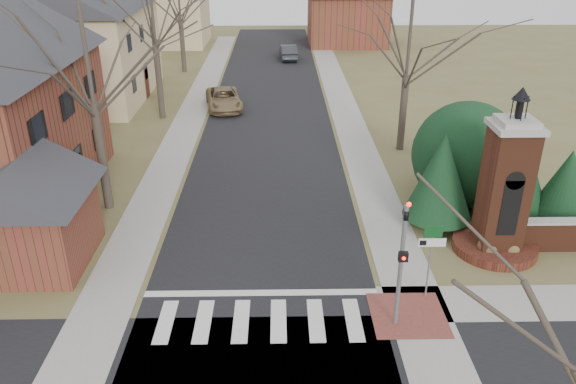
{
  "coord_description": "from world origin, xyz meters",
  "views": [
    {
      "loc": [
        0.65,
        -13.65,
        11.42
      ],
      "look_at": [
        0.99,
        6.0,
        2.1
      ],
      "focal_mm": 35.0,
      "sensor_mm": 36.0,
      "label": 1
    }
  ],
  "objects_px": {
    "sign_post": "(431,248)",
    "brick_gate_monument": "(503,200)",
    "distant_car": "(288,52)",
    "pickup_truck": "(224,99)",
    "traffic_signal_pole": "(402,254)"
  },
  "relations": [
    {
      "from": "traffic_signal_pole",
      "to": "brick_gate_monument",
      "type": "distance_m",
      "value": 6.47
    },
    {
      "from": "pickup_truck",
      "to": "brick_gate_monument",
      "type": "bearing_deg",
      "value": -67.48
    },
    {
      "from": "pickup_truck",
      "to": "traffic_signal_pole",
      "type": "bearing_deg",
      "value": -82.41
    },
    {
      "from": "brick_gate_monument",
      "to": "distant_car",
      "type": "relative_size",
      "value": 1.55
    },
    {
      "from": "sign_post",
      "to": "pickup_truck",
      "type": "height_order",
      "value": "sign_post"
    },
    {
      "from": "sign_post",
      "to": "pickup_truck",
      "type": "xyz_separation_m",
      "value": [
        -8.71,
        22.04,
        -1.27
      ]
    },
    {
      "from": "traffic_signal_pole",
      "to": "pickup_truck",
      "type": "bearing_deg",
      "value": 107.55
    },
    {
      "from": "sign_post",
      "to": "distant_car",
      "type": "xyz_separation_m",
      "value": [
        -3.99,
        37.9,
        -1.26
      ]
    },
    {
      "from": "brick_gate_monument",
      "to": "distant_car",
      "type": "xyz_separation_m",
      "value": [
        -7.4,
        34.89,
        -1.48
      ]
    },
    {
      "from": "sign_post",
      "to": "brick_gate_monument",
      "type": "height_order",
      "value": "brick_gate_monument"
    },
    {
      "from": "sign_post",
      "to": "brick_gate_monument",
      "type": "distance_m",
      "value": 4.55
    },
    {
      "from": "sign_post",
      "to": "distant_car",
      "type": "distance_m",
      "value": 38.13
    },
    {
      "from": "traffic_signal_pole",
      "to": "pickup_truck",
      "type": "height_order",
      "value": "traffic_signal_pole"
    },
    {
      "from": "traffic_signal_pole",
      "to": "pickup_truck",
      "type": "distance_m",
      "value": 24.67
    },
    {
      "from": "distant_car",
      "to": "brick_gate_monument",
      "type": "bearing_deg",
      "value": 98.05
    }
  ]
}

